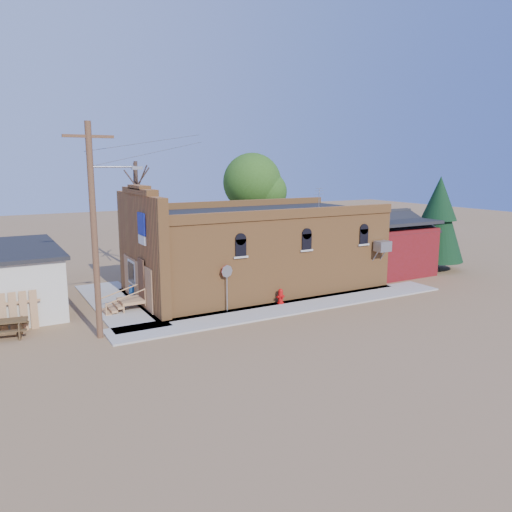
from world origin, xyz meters
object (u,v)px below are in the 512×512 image
utility_pole (95,227)px  fire_hydrant (281,296)px  picnic_table (5,326)px  trash_barrel (134,292)px  brick_bar (253,250)px  stop_sign (227,276)px

utility_pole → fire_hydrant: size_ratio=11.27×
fire_hydrant → picnic_table: fire_hydrant is taller
utility_pole → trash_barrel: bearing=61.1°
brick_bar → picnic_table: (-13.37, -2.29, -1.85)m
brick_bar → picnic_table: brick_bar is taller
picnic_table → utility_pole: bearing=-19.5°
brick_bar → fire_hydrant: 4.28m
fire_hydrant → trash_barrel: (-6.50, 4.68, -0.02)m
brick_bar → fire_hydrant: bearing=-96.7°
stop_sign → trash_barrel: bearing=141.5°
brick_bar → stop_sign: size_ratio=6.95×
fire_hydrant → utility_pole: bearing=166.7°
brick_bar → picnic_table: bearing=-170.3°
brick_bar → trash_barrel: 7.25m
trash_barrel → picnic_table: trash_barrel is taller
trash_barrel → picnic_table: (-6.42, -3.16, 0.03)m
brick_bar → utility_pole: (-9.79, -4.29, 2.43)m
utility_pole → trash_barrel: 7.30m
stop_sign → trash_barrel: stop_sign is taller
trash_barrel → fire_hydrant: bearing=-35.8°
stop_sign → trash_barrel: 5.89m
stop_sign → fire_hydrant: bearing=12.2°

